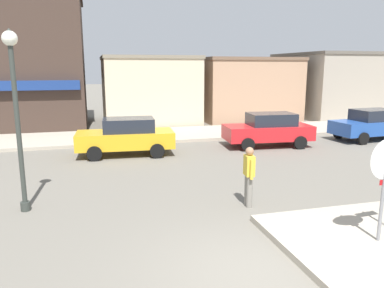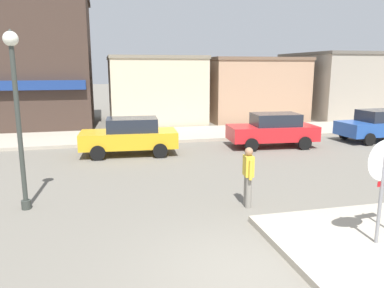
{
  "view_description": "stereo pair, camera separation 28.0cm",
  "coord_description": "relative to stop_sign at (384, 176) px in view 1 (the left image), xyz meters",
  "views": [
    {
      "loc": [
        -2.7,
        -5.55,
        3.64
      ],
      "look_at": [
        -0.0,
        4.5,
        1.5
      ],
      "focal_mm": 35.0,
      "sensor_mm": 36.0,
      "label": 1
    },
    {
      "loc": [
        -2.43,
        -5.62,
        3.64
      ],
      "look_at": [
        -0.0,
        4.5,
        1.5
      ],
      "focal_mm": 35.0,
      "sensor_mm": 36.0,
      "label": 2
    }
  ],
  "objects": [
    {
      "name": "parked_car_second",
      "position": [
        2.34,
        9.76,
        -0.71
      ],
      "size": [
        4.12,
        2.12,
        1.56
      ],
      "color": "red",
      "rests_on": "ground"
    },
    {
      "name": "stop_sign",
      "position": [
        0.0,
        0.0,
        0.0
      ],
      "size": [
        0.82,
        0.11,
        2.3
      ],
      "color": "gray",
      "rests_on": "ground"
    },
    {
      "name": "building_storefront_left_mid",
      "position": [
        4.97,
        19.72,
        0.63
      ],
      "size": [
        6.61,
        7.11,
        4.29
      ],
      "color": "tan",
      "rests_on": "ground"
    },
    {
      "name": "parked_car_third",
      "position": [
        8.12,
        9.85,
        -0.71
      ],
      "size": [
        4.11,
        2.09,
        1.56
      ],
      "color": "#234C9E",
      "rests_on": "ground"
    },
    {
      "name": "parked_car_nearest",
      "position": [
        -4.22,
        9.72,
        -0.71
      ],
      "size": [
        4.1,
        2.08,
        1.56
      ],
      "color": "gold",
      "rests_on": "ground"
    },
    {
      "name": "lamp_post",
      "position": [
        -7.34,
        4.03,
        1.44
      ],
      "size": [
        0.36,
        0.36,
        4.54
      ],
      "color": "#333833",
      "rests_on": "ground"
    },
    {
      "name": "kerb_far",
      "position": [
        -2.85,
        13.61,
        -1.44
      ],
      "size": [
        80.0,
        4.0,
        0.15
      ],
      "primitive_type": "cube",
      "color": "#A89E8C",
      "rests_on": "ground"
    },
    {
      "name": "pedestrian_crossing_near",
      "position": [
        -1.65,
        2.85,
        -0.65
      ],
      "size": [
        0.26,
        0.56,
        1.61
      ],
      "color": "gray",
      "rests_on": "ground"
    },
    {
      "name": "building_storefront_left_near",
      "position": [
        -1.86,
        18.9,
        0.65
      ],
      "size": [
        5.94,
        6.25,
        4.33
      ],
      "color": "beige",
      "rests_on": "ground"
    },
    {
      "name": "building_storefront_right_near",
      "position": [
        11.62,
        19.16,
        0.82
      ],
      "size": [
        5.5,
        7.6,
        4.67
      ],
      "color": "#9E9384",
      "rests_on": "ground"
    },
    {
      "name": "ground_plane",
      "position": [
        -2.85,
        -0.35,
        -1.52
      ],
      "size": [
        160.0,
        160.0,
        0.0
      ],
      "primitive_type": "plane",
      "color": "#6B665B"
    },
    {
      "name": "building_corner_shop",
      "position": [
        -10.03,
        19.15,
        2.49
      ],
      "size": [
        8.51,
        7.56,
        8.01
      ],
      "color": "#3D2D26",
      "rests_on": "ground"
    }
  ]
}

